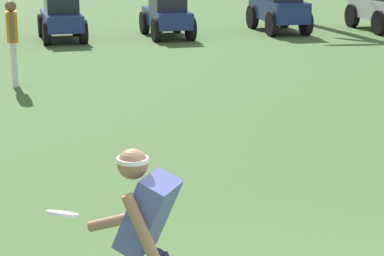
{
  "coord_description": "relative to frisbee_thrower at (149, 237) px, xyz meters",
  "views": [
    {
      "loc": [
        -1.86,
        -4.07,
        2.86
      ],
      "look_at": [
        -0.32,
        2.98,
        0.9
      ],
      "focal_mm": 70.0,
      "sensor_mm": 36.0,
      "label": 1
    }
  ],
  "objects": [
    {
      "name": "parked_car_slot_e",
      "position": [
        6.07,
        15.16,
        -0.07
      ],
      "size": [
        1.19,
        2.42,
        1.34
      ],
      "color": "navy",
      "rests_on": "ground_plane"
    },
    {
      "name": "frisbee_in_flight",
      "position": [
        -0.56,
        0.62,
        -0.02
      ],
      "size": [
        0.34,
        0.34,
        0.1
      ],
      "color": "white"
    },
    {
      "name": "parked_car_slot_f",
      "position": [
        8.98,
        14.79,
        -0.07
      ],
      "size": [
        1.2,
        2.42,
        1.34
      ],
      "color": "silver",
      "rests_on": "ground_plane"
    },
    {
      "name": "frisbee_thrower",
      "position": [
        0.0,
        0.0,
        0.0
      ],
      "size": [
        0.86,
        0.84,
        1.42
      ],
      "color": "#191E38",
      "rests_on": "ground_plane"
    },
    {
      "name": "parked_car_slot_d",
      "position": [
        2.87,
        14.76,
        -0.23
      ],
      "size": [
        1.17,
        2.24,
        1.1
      ],
      "color": "navy",
      "rests_on": "ground_plane"
    },
    {
      "name": "teammate_near_sideline",
      "position": [
        -1.01,
        9.2,
        0.14
      ],
      "size": [
        0.21,
        0.49,
        1.56
      ],
      "color": "silver",
      "rests_on": "ground_plane"
    },
    {
      "name": "parked_car_slot_c",
      "position": [
        0.12,
        14.79,
        -0.23
      ],
      "size": [
        1.19,
        2.24,
        1.1
      ],
      "color": "navy",
      "rests_on": "ground_plane"
    }
  ]
}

